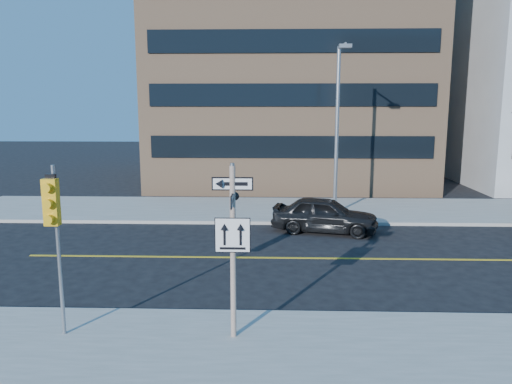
{
  "coord_description": "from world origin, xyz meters",
  "views": [
    {
      "loc": [
        0.87,
        -13.34,
        5.49
      ],
      "look_at": [
        0.31,
        4.0,
        2.42
      ],
      "focal_mm": 35.0,
      "sensor_mm": 36.0,
      "label": 1
    }
  ],
  "objects_px": {
    "parked_car_a": "(325,215)",
    "streetlight_a": "(338,120)",
    "traffic_signal": "(53,216)",
    "sign_pole": "(233,241)"
  },
  "relations": [
    {
      "from": "traffic_signal",
      "to": "streetlight_a",
      "type": "distance_m",
      "value": 15.72
    },
    {
      "from": "sign_pole",
      "to": "parked_car_a",
      "type": "relative_size",
      "value": 0.9
    },
    {
      "from": "parked_car_a",
      "to": "streetlight_a",
      "type": "xyz_separation_m",
      "value": [
        0.83,
        2.99,
        3.98
      ]
    },
    {
      "from": "sign_pole",
      "to": "parked_car_a",
      "type": "distance_m",
      "value": 10.89
    },
    {
      "from": "sign_pole",
      "to": "streetlight_a",
      "type": "height_order",
      "value": "streetlight_a"
    },
    {
      "from": "parked_car_a",
      "to": "sign_pole",
      "type": "bearing_deg",
      "value": 176.03
    },
    {
      "from": "streetlight_a",
      "to": "sign_pole",
      "type": "bearing_deg",
      "value": -106.77
    },
    {
      "from": "parked_car_a",
      "to": "streetlight_a",
      "type": "bearing_deg",
      "value": -2.4
    },
    {
      "from": "traffic_signal",
      "to": "streetlight_a",
      "type": "bearing_deg",
      "value": 59.2
    },
    {
      "from": "sign_pole",
      "to": "streetlight_a",
      "type": "bearing_deg",
      "value": 73.23
    }
  ]
}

